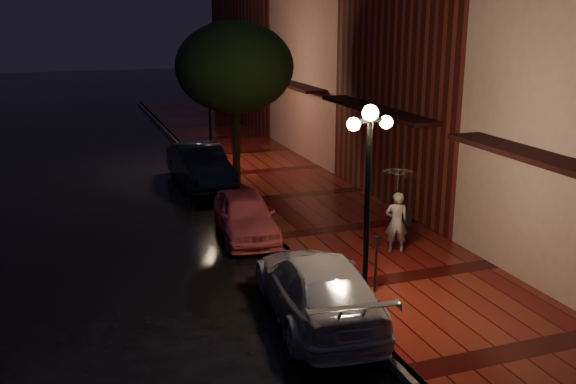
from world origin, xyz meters
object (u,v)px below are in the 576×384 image
object	(u,v)px
silver_car	(318,287)
parking_meter	(376,258)
street_tree	(235,70)
navy_car	(200,165)
woman_with_umbrella	(398,197)
pink_car	(245,215)
streetlamp_near	(367,198)
streetlamp_far	(210,106)

from	to	relation	value
silver_car	parking_meter	size ratio (longest dim) A/B	3.71
street_tree	navy_car	xyz separation A→B (m)	(-1.21, 0.74, -3.49)
silver_car	woman_with_umbrella	size ratio (longest dim) A/B	2.14
pink_car	street_tree	bearing A→B (deg)	83.48
street_tree	navy_car	bearing A→B (deg)	148.40
parking_meter	pink_car	bearing A→B (deg)	99.84
streetlamp_near	silver_car	size ratio (longest dim) A/B	0.89
parking_meter	navy_car	bearing A→B (deg)	90.04
navy_car	silver_car	xyz separation A→B (m)	(0.00, -11.50, -0.05)
woman_with_umbrella	streetlamp_far	bearing A→B (deg)	-54.83
pink_car	woman_with_umbrella	distance (m)	4.43
streetlamp_near	streetlamp_far	distance (m)	14.00
navy_car	silver_car	distance (m)	11.50
silver_car	woman_with_umbrella	world-z (taller)	woman_with_umbrella
streetlamp_near	woman_with_umbrella	distance (m)	3.76
streetlamp_near	parking_meter	world-z (taller)	streetlamp_near
navy_car	parking_meter	size ratio (longest dim) A/B	3.51
pink_car	parking_meter	world-z (taller)	parking_meter
silver_car	navy_car	bearing A→B (deg)	-83.64
streetlamp_far	silver_car	xyz separation A→B (m)	(-0.95, -13.76, -1.90)
pink_car	parking_meter	bearing A→B (deg)	-65.66
street_tree	silver_car	world-z (taller)	street_tree
street_tree	pink_car	size ratio (longest dim) A/B	1.52
streetlamp_far	parking_meter	distance (m)	13.36
woman_with_umbrella	parking_meter	distance (m)	2.73
streetlamp_near	street_tree	bearing A→B (deg)	88.65
woman_with_umbrella	pink_car	bearing A→B (deg)	-17.59
street_tree	pink_car	xyz separation A→B (m)	(-1.21, -5.34, -3.60)
streetlamp_near	pink_car	xyz separation A→B (m)	(-0.95, 5.66, -1.95)
silver_car	parking_meter	world-z (taller)	parking_meter
streetlamp_far	navy_car	xyz separation A→B (m)	(-0.95, -2.27, -1.85)
parking_meter	streetlamp_far	bearing A→B (deg)	84.56
navy_car	parking_meter	xyz separation A→B (m)	(1.60, -10.98, 0.19)
pink_car	silver_car	xyz separation A→B (m)	(0.00, -5.42, 0.05)
streetlamp_far	parking_meter	xyz separation A→B (m)	(0.65, -13.24, -1.66)
streetlamp_far	silver_car	world-z (taller)	streetlamp_far
parking_meter	streetlamp_near	bearing A→B (deg)	-138.85
streetlamp_near	parking_meter	distance (m)	1.94
pink_car	woman_with_umbrella	bearing A→B (deg)	-34.89
streetlamp_far	street_tree	xyz separation A→B (m)	(0.26, -3.01, 1.64)
pink_car	navy_car	size ratio (longest dim) A/B	0.83
navy_car	silver_car	bearing A→B (deg)	-92.76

